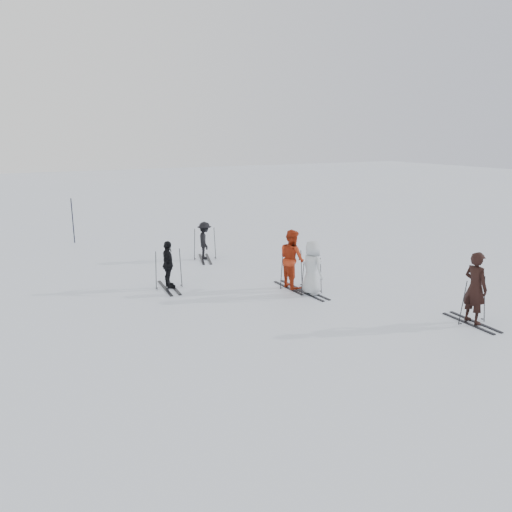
{
  "coord_description": "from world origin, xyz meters",
  "views": [
    {
      "loc": [
        -7.66,
        -13.56,
        5.04
      ],
      "look_at": [
        0.0,
        1.0,
        1.0
      ],
      "focal_mm": 35.0,
      "sensor_mm": 36.0,
      "label": 1
    }
  ],
  "objects_px": {
    "skier_grey": "(312,268)",
    "skier_uphill_left": "(168,265)",
    "skier_uphill_far": "(205,241)",
    "skier_near_dark": "(475,289)",
    "piste_marker": "(73,221)",
    "skier_red": "(292,260)"
  },
  "relations": [
    {
      "from": "skier_red",
      "to": "skier_uphill_left",
      "type": "height_order",
      "value": "skier_red"
    },
    {
      "from": "skier_near_dark",
      "to": "skier_grey",
      "type": "bearing_deg",
      "value": 33.86
    },
    {
      "from": "skier_grey",
      "to": "skier_uphill_left",
      "type": "distance_m",
      "value": 4.75
    },
    {
      "from": "skier_red",
      "to": "skier_grey",
      "type": "bearing_deg",
      "value": -169.05
    },
    {
      "from": "skier_uphill_left",
      "to": "piste_marker",
      "type": "height_order",
      "value": "piste_marker"
    },
    {
      "from": "skier_near_dark",
      "to": "skier_uphill_far",
      "type": "height_order",
      "value": "skier_near_dark"
    },
    {
      "from": "skier_uphill_left",
      "to": "skier_uphill_far",
      "type": "bearing_deg",
      "value": -34.96
    },
    {
      "from": "skier_grey",
      "to": "skier_uphill_far",
      "type": "distance_m",
      "value": 6.03
    },
    {
      "from": "skier_near_dark",
      "to": "skier_grey",
      "type": "xyz_separation_m",
      "value": [
        -2.47,
        4.14,
        -0.12
      ]
    },
    {
      "from": "skier_uphill_left",
      "to": "piste_marker",
      "type": "xyz_separation_m",
      "value": [
        -1.72,
        9.02,
        0.27
      ]
    },
    {
      "from": "skier_uphill_left",
      "to": "skier_uphill_far",
      "type": "xyz_separation_m",
      "value": [
        2.56,
        3.11,
        -0.03
      ]
    },
    {
      "from": "skier_grey",
      "to": "skier_uphill_far",
      "type": "height_order",
      "value": "skier_grey"
    },
    {
      "from": "skier_uphill_left",
      "to": "skier_uphill_far",
      "type": "relative_size",
      "value": 1.03
    },
    {
      "from": "skier_uphill_far",
      "to": "skier_grey",
      "type": "bearing_deg",
      "value": -151.29
    },
    {
      "from": "skier_red",
      "to": "piste_marker",
      "type": "distance_m",
      "value": 12.15
    },
    {
      "from": "skier_near_dark",
      "to": "skier_grey",
      "type": "relative_size",
      "value": 1.14
    },
    {
      "from": "skier_red",
      "to": "skier_uphill_far",
      "type": "height_order",
      "value": "skier_red"
    },
    {
      "from": "skier_grey",
      "to": "skier_uphill_left",
      "type": "height_order",
      "value": "skier_grey"
    },
    {
      "from": "skier_grey",
      "to": "skier_red",
      "type": "bearing_deg",
      "value": 8.96
    },
    {
      "from": "skier_grey",
      "to": "skier_uphill_left",
      "type": "xyz_separation_m",
      "value": [
        -3.85,
        2.78,
        -0.07
      ]
    },
    {
      "from": "skier_uphill_left",
      "to": "skier_red",
      "type": "bearing_deg",
      "value": -112.61
    },
    {
      "from": "skier_near_dark",
      "to": "piste_marker",
      "type": "xyz_separation_m",
      "value": [
        -8.04,
        15.95,
        0.07
      ]
    }
  ]
}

